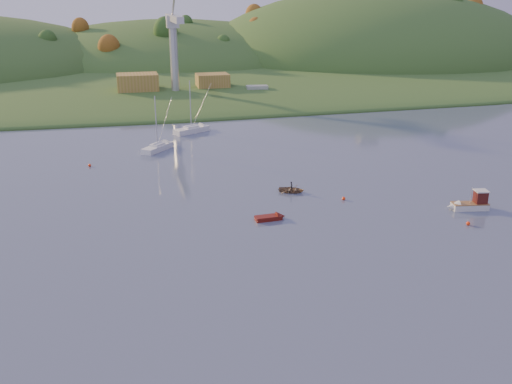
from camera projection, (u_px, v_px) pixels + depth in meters
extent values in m
plane|color=#3D4B63|center=(314.00, 351.00, 46.90)|extent=(500.00, 500.00, 0.00)
cube|color=#355522|center=(145.00, 59.00, 257.75)|extent=(620.00, 220.00, 1.50)
ellipsoid|color=#355522|center=(156.00, 78.00, 198.16)|extent=(640.00, 150.00, 7.00)
ellipsoid|color=#355522|center=(171.00, 63.00, 241.69)|extent=(140.00, 120.00, 36.00)
ellipsoid|color=#355522|center=(371.00, 62.00, 247.22)|extent=(150.00, 130.00, 60.00)
cube|color=slate|center=(186.00, 94.00, 159.48)|extent=(42.00, 16.00, 2.40)
cube|color=olive|center=(138.00, 83.00, 156.27)|extent=(11.00, 8.00, 4.80)
cube|color=olive|center=(213.00, 81.00, 162.08)|extent=(9.00, 7.00, 4.00)
cylinder|color=#B7B7BC|center=(174.00, 58.00, 153.61)|extent=(2.20, 2.20, 18.00)
cube|color=#B7B7BC|center=(173.00, 22.00, 150.49)|extent=(3.20, 3.20, 3.20)
cube|color=#B7B7BC|center=(176.00, 19.00, 141.91)|extent=(1.80, 18.00, 1.60)
cube|color=#B7B7BC|center=(170.00, 17.00, 154.75)|extent=(1.80, 10.00, 1.60)
cube|color=silver|center=(470.00, 206.00, 77.62)|extent=(5.03, 2.50, 0.87)
cone|color=silver|center=(453.00, 207.00, 77.45)|extent=(1.95, 1.99, 1.73)
cube|color=brown|center=(470.00, 203.00, 77.47)|extent=(5.04, 2.55, 0.12)
cube|color=#44130F|center=(481.00, 197.00, 77.29)|extent=(1.76, 1.68, 1.73)
cube|color=silver|center=(481.00, 191.00, 76.99)|extent=(1.98, 1.90, 0.14)
cylinder|color=silver|center=(471.00, 195.00, 77.10)|extent=(0.10, 0.10, 2.31)
cube|color=white|center=(158.00, 148.00, 106.76)|extent=(6.47, 7.09, 1.02)
cube|color=white|center=(157.00, 145.00, 106.58)|extent=(3.06, 3.20, 0.65)
cylinder|color=silver|center=(156.00, 121.00, 105.07)|extent=(0.18, 0.18, 9.25)
cylinder|color=silver|center=(157.00, 144.00, 106.50)|extent=(2.00, 2.34, 0.12)
cylinder|color=white|center=(157.00, 143.00, 106.46)|extent=(1.94, 2.21, 0.36)
cube|color=white|center=(191.00, 130.00, 120.61)|extent=(8.03, 5.97, 1.09)
cube|color=white|center=(191.00, 127.00, 120.41)|extent=(3.45, 3.01, 0.69)
cylinder|color=silver|center=(190.00, 104.00, 118.81)|extent=(0.18, 0.18, 9.87)
cylinder|color=silver|center=(191.00, 126.00, 120.33)|extent=(2.80, 1.67, 0.12)
cylinder|color=white|center=(191.00, 126.00, 120.30)|extent=(2.58, 1.68, 0.36)
imported|color=#886A4B|center=(291.00, 190.00, 84.36)|extent=(4.60, 4.08, 0.79)
imported|color=black|center=(291.00, 188.00, 84.26)|extent=(0.52, 0.60, 1.39)
cube|color=#58120C|center=(268.00, 218.00, 74.03)|extent=(3.53, 1.60, 0.57)
cone|color=#58120C|center=(281.00, 216.00, 74.52)|extent=(1.29, 1.45, 1.38)
cube|color=#4E5967|center=(257.00, 95.00, 160.35)|extent=(14.24, 6.06, 1.79)
cube|color=#B7B7BC|center=(257.00, 90.00, 159.86)|extent=(6.17, 3.45, 2.38)
sphere|color=#FF350D|center=(468.00, 223.00, 72.33)|extent=(0.50, 0.50, 0.50)
sphere|color=#FF350D|center=(344.00, 198.00, 81.19)|extent=(0.50, 0.50, 0.50)
sphere|color=#FF350D|center=(90.00, 165.00, 96.91)|extent=(0.50, 0.50, 0.50)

